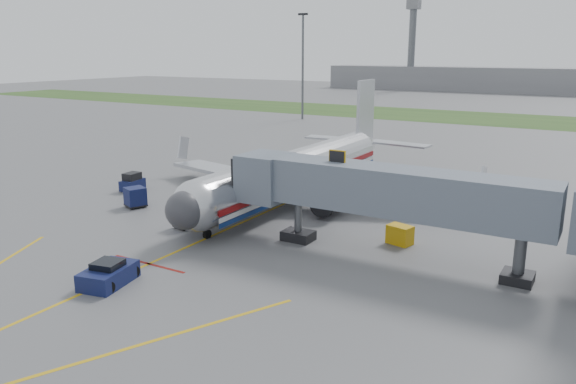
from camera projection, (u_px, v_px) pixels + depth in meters
The scene contains 16 objects.
ground at pixel (189, 246), 39.59m from camera, with size 400.00×400.00×0.00m, color #565659.
grass_strip at pixel (478, 118), 114.67m from camera, with size 300.00×25.00×0.01m, color #2D4C1E.
apron_markings at pixel (108, 282), 33.42m from camera, with size 21.52×50.00×0.01m.
airliner at pixel (297, 171), 51.66m from camera, with size 32.10×35.67×10.25m.
jet_bridge at pixel (390, 192), 36.31m from camera, with size 25.30×4.00×6.90m.
light_mast_left at pixel (303, 64), 110.17m from camera, with size 2.00×0.44×20.40m.
distant_terminal at pixel (503, 80), 185.37m from camera, with size 120.00×14.00×8.00m, color slate.
control_tower at pixel (412, 39), 192.76m from camera, with size 4.00×4.00×30.00m.
pushback_tug at pixel (109, 274), 32.99m from camera, with size 2.76×3.79×1.43m.
baggage_tug at pixel (132, 182), 55.25m from camera, with size 1.51×2.60×1.75m.
baggage_cart_a at pixel (196, 203), 47.80m from camera, with size 1.67×1.67×1.54m.
baggage_cart_b at pixel (135, 197), 49.23m from camera, with size 2.14×2.14×1.76m.
baggage_cart_c at pixel (185, 218), 43.45m from camera, with size 1.78×1.78×1.59m.
belt_loader at pixel (198, 201), 49.57m from camera, with size 2.05×4.15×1.96m.
ground_power_cart at pixel (400, 235), 39.87m from camera, with size 1.93×1.53×1.36m.
ramp_worker at pixel (220, 203), 47.10m from camera, with size 0.68×0.45×1.87m, color #9EC817.
Camera 1 is at (25.08, -28.67, 13.39)m, focal length 35.00 mm.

